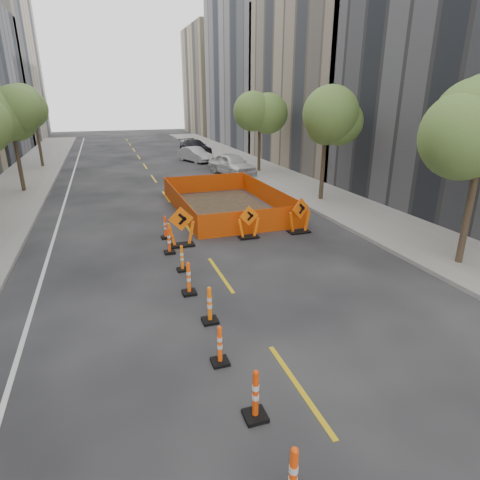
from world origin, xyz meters
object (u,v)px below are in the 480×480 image
object	(u,v)px
chevron_sign_right	(300,215)
parked_car_near	(232,164)
channelizer_3	(210,305)
chevron_sign_center	(249,222)
channelizer_4	(189,278)
channelizer_1	(256,394)
channelizer_0	(293,478)
channelizer_5	(182,258)
parked_car_far	(195,147)
channelizer_6	(169,241)
chevron_sign_left	(181,227)
channelizer_7	(165,227)
channelizer_2	(220,345)
parked_car_mid	(195,154)

from	to	relation	value
chevron_sign_right	parked_car_near	distance (m)	14.58
channelizer_3	chevron_sign_center	size ratio (longest dim) A/B	0.73
channelizer_4	channelizer_1	bearing A→B (deg)	-88.57
channelizer_1	channelizer_3	size ratio (longest dim) A/B	1.03
channelizer_0	chevron_sign_right	world-z (taller)	chevron_sign_right
channelizer_4	channelizer_5	world-z (taller)	channelizer_4
chevron_sign_center	parked_car_far	distance (m)	27.36
chevron_sign_right	channelizer_5	bearing A→B (deg)	-174.47
channelizer_3	channelizer_5	world-z (taller)	channelizer_3
channelizer_6	channelizer_0	bearing A→B (deg)	-89.74
chevron_sign_center	chevron_sign_left	bearing A→B (deg)	177.25
parked_car_near	channelizer_1	bearing A→B (deg)	-120.76
channelizer_1	chevron_sign_center	size ratio (longest dim) A/B	0.75
channelizer_7	chevron_sign_center	world-z (taller)	chevron_sign_center
channelizer_2	parked_car_near	xyz separation A→B (m)	(7.38, 22.41, 0.33)
channelizer_0	channelizer_1	size ratio (longest dim) A/B	1.04
channelizer_1	channelizer_5	xyz separation A→B (m)	(0.00, 7.24, -0.07)
parked_car_far	chevron_sign_left	bearing A→B (deg)	-114.47
channelizer_2	parked_car_near	distance (m)	23.60
chevron_sign_left	chevron_sign_right	xyz separation A→B (m)	(5.32, 0.01, -0.02)
parked_car_far	channelizer_1	bearing A→B (deg)	-111.63
channelizer_7	parked_car_near	xyz separation A→B (m)	(7.23, 13.36, 0.32)
channelizer_1	channelizer_4	xyz separation A→B (m)	(-0.14, 5.43, -0.01)
channelizer_2	channelizer_3	distance (m)	1.83
parked_car_near	channelizer_4	bearing A→B (deg)	-125.53
channelizer_5	chevron_sign_right	size ratio (longest dim) A/B	0.59
channelizer_5	parked_car_mid	bearing A→B (deg)	76.39
channelizer_4	parked_car_far	world-z (taller)	parked_car_far
channelizer_5	channelizer_6	size ratio (longest dim) A/B	0.91
channelizer_5	parked_car_far	xyz separation A→B (m)	(7.11, 29.60, 0.26)
channelizer_0	parked_car_near	bearing A→B (deg)	74.32
chevron_sign_left	chevron_sign_center	world-z (taller)	chevron_sign_left
channelizer_0	chevron_sign_right	bearing A→B (deg)	62.97
parked_car_near	parked_car_far	xyz separation A→B (m)	(-0.09, 12.62, -0.09)
channelizer_5	chevron_sign_left	world-z (taller)	chevron_sign_left
channelizer_6	chevron_sign_right	world-z (taller)	chevron_sign_right
channelizer_3	chevron_sign_center	distance (m)	6.97
channelizer_2	channelizer_6	size ratio (longest dim) A/B	0.94
channelizer_6	chevron_sign_right	bearing A→B (deg)	6.30
channelizer_0	parked_car_near	xyz separation A→B (m)	(7.31, 26.03, 0.26)
parked_car_mid	channelizer_3	bearing A→B (deg)	-123.17
channelizer_1	chevron_sign_center	xyz separation A→B (m)	(3.38, 9.74, 0.18)
channelizer_2	chevron_sign_left	distance (m)	7.92
channelizer_2	parked_car_far	size ratio (longest dim) A/B	0.19
channelizer_6	channelizer_1	bearing A→B (deg)	-89.03
channelizer_1	channelizer_3	bearing A→B (deg)	89.10
channelizer_5	chevron_sign_right	bearing A→B (deg)	23.12
channelizer_4	channelizer_6	bearing A→B (deg)	90.29
channelizer_6	parked_car_mid	world-z (taller)	parked_car_mid
channelizer_0	channelizer_7	bearing A→B (deg)	89.63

